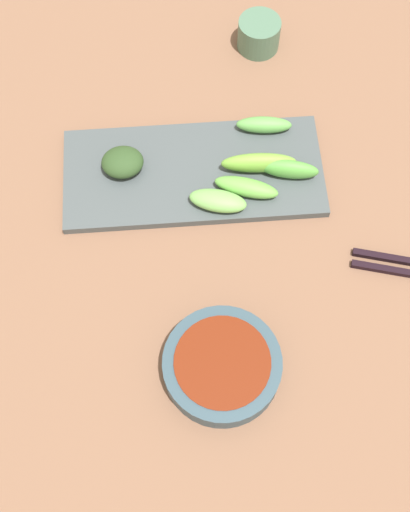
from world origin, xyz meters
TOP-DOWN VIEW (x-y plane):
  - tabletop at (0.00, 0.00)m, footprint 2.10×2.10m
  - sauce_bowl at (-0.18, -0.02)m, footprint 0.13×0.13m
  - serving_plate at (0.08, 0.00)m, footprint 0.15×0.33m
  - broccoli_leafy_0 at (0.09, 0.09)m, footprint 0.05×0.06m
  - broccoli_stalk_1 at (0.06, -0.12)m, footprint 0.03×0.08m
  - broccoli_stalk_2 at (0.03, -0.03)m, footprint 0.05×0.08m
  - broccoli_stalk_3 at (0.04, -0.06)m, footprint 0.05×0.08m
  - broccoli_stalk_4 at (0.08, -0.08)m, footprint 0.03×0.10m
  - broccoli_stalk_5 at (0.14, -0.10)m, footprint 0.03×0.07m
  - tea_cup at (0.29, -0.11)m, footprint 0.06×0.06m

SIDE VIEW (x-z plane):
  - tabletop at x=0.00m, z-range 0.00..0.02m
  - serving_plate at x=0.08m, z-range 0.02..0.03m
  - sauce_bowl at x=-0.18m, z-range 0.02..0.05m
  - tea_cup at x=0.29m, z-range 0.02..0.07m
  - broccoli_stalk_5 at x=0.14m, z-range 0.03..0.05m
  - broccoli_stalk_2 at x=0.03m, z-range 0.03..0.05m
  - broccoli_stalk_3 at x=0.04m, z-range 0.03..0.05m
  - broccoli_stalk_1 at x=0.06m, z-range 0.03..0.06m
  - broccoli_leafy_0 at x=0.09m, z-range 0.03..0.06m
  - broccoli_stalk_4 at x=0.08m, z-range 0.03..0.06m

